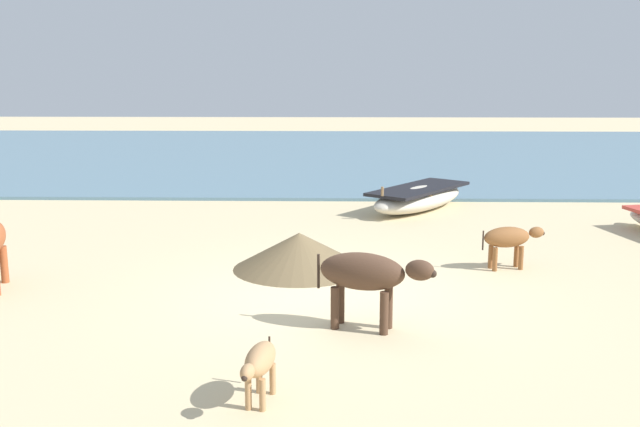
# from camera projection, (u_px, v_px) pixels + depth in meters

# --- Properties ---
(ground) EXTENTS (80.00, 80.00, 0.00)m
(ground) POSITION_uv_depth(u_px,v_px,m) (333.00, 295.00, 10.58)
(ground) COLOR beige
(sea_water) EXTENTS (60.00, 20.00, 0.08)m
(sea_water) POSITION_uv_depth(u_px,v_px,m) (336.00, 154.00, 27.85)
(sea_water) COLOR slate
(sea_water) RESTS_ON ground
(fishing_boat_0) EXTENTS (2.93, 3.39, 0.75)m
(fishing_boat_0) POSITION_uv_depth(u_px,v_px,m) (419.00, 197.00, 16.89)
(fishing_boat_0) COLOR beige
(fishing_boat_0) RESTS_ON ground
(cow_adult_dark) EXTENTS (1.50, 0.74, 0.99)m
(cow_adult_dark) POSITION_uv_depth(u_px,v_px,m) (366.00, 275.00, 9.05)
(cow_adult_dark) COLOR #4C3323
(cow_adult_dark) RESTS_ON ground
(calf_near_brown) EXTENTS (1.08, 0.48, 0.71)m
(calf_near_brown) POSITION_uv_depth(u_px,v_px,m) (509.00, 239.00, 11.85)
(calf_near_brown) COLOR brown
(calf_near_brown) RESTS_ON ground
(calf_far_tan) EXTENTS (0.37, 0.91, 0.59)m
(calf_far_tan) POSITION_uv_depth(u_px,v_px,m) (259.00, 363.00, 7.06)
(calf_far_tan) COLOR tan
(calf_far_tan) RESTS_ON ground
(debris_pile_1) EXTENTS (2.35, 2.35, 0.61)m
(debris_pile_1) POSITION_uv_depth(u_px,v_px,m) (299.00, 251.00, 11.90)
(debris_pile_1) COLOR brown
(debris_pile_1) RESTS_ON ground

